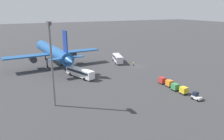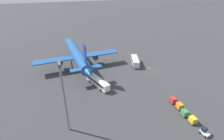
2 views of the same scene
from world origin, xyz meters
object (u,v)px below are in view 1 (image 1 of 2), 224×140
Objects in this scene: airplane at (53,52)px; cargo_cart_green at (175,87)px; shuttle_bus_far at (80,72)px; baggage_tug at (196,96)px; worker_person at (134,64)px; cargo_cart_yellow at (184,90)px; shuttle_bus_near at (118,58)px; cargo_cart_red at (162,80)px; cargo_cart_orange at (169,83)px.

airplane is 21.64× the size of cargo_cart_green.
shuttle_bus_far is at bearing 40.11° from cargo_cart_green.
airplane is at bearing -6.04° from shuttle_bus_far.
baggage_tug reaches higher than cargo_cart_green.
baggage_tug reaches higher than worker_person.
airplane is 53.72m from cargo_cart_yellow.
shuttle_bus_near is (-6.49, -26.33, -3.99)m from airplane.
cargo_cart_red is (9.55, -0.27, 0.00)m from cargo_cart_yellow.
airplane is 17.61× the size of baggage_tug.
cargo_cart_orange is at bearing -151.89° from airplane.
shuttle_bus_far is at bearing 101.01° from worker_person.
worker_person is (4.79, -24.61, -1.00)m from shuttle_bus_far.
cargo_cart_orange is at bearing -10.56° from cargo_cart_green.
shuttle_bus_far is at bearing 26.84° from baggage_tug.
cargo_cart_orange is (-34.14, 0.39, -0.78)m from shuttle_bus_near.
shuttle_bus_near is 5.16× the size of cargo_cart_green.
airplane reaches higher than shuttle_bus_far.
airplane is at bearing 93.12° from shuttle_bus_near.
shuttle_bus_far is at bearing -170.56° from airplane.
cargo_cart_orange is (6.37, -0.37, 0.00)m from cargo_cart_yellow.
shuttle_bus_far is 6.12× the size of cargo_cart_orange.
airplane is 50.85m from cargo_cart_green.
airplane is 25.61× the size of worker_person.
cargo_cart_green is 6.38m from cargo_cart_red.
worker_person is at bearing -120.90° from airplane.
shuttle_bus_near is at bearing -1.08° from cargo_cart_yellow.
shuttle_bus_far is (-19.43, -4.80, -4.10)m from airplane.
shuttle_bus_far reaches higher than cargo_cart_green.
baggage_tug is at bearing -163.80° from shuttle_bus_near.
cargo_cart_yellow is at bearing -164.11° from shuttle_bus_near.
cargo_cart_orange is (-40.63, -25.94, -4.77)m from airplane.
shuttle_bus_near is 5.16× the size of cargo_cart_yellow.
cargo_cart_red is at bearing -149.84° from airplane.
cargo_cart_red is (-18.02, -21.04, -0.68)m from shuttle_bus_far.
baggage_tug is (-44.85, 0.60, -1.03)m from shuttle_bus_near.
cargo_cart_green reaches higher than worker_person.
cargo_cart_yellow is (-40.51, 0.76, -0.78)m from shuttle_bus_near.
airplane is at bearing 63.55° from worker_person.
shuttle_bus_near is 6.11× the size of worker_person.
shuttle_bus_near reaches higher than cargo_cart_red.
shuttle_bus_near reaches higher than cargo_cart_orange.
worker_person is at bearing -142.30° from shuttle_bus_near.
shuttle_bus_far is 27.71m from cargo_cart_red.
baggage_tug reaches higher than cargo_cart_yellow.
shuttle_bus_near reaches higher than worker_person.
airplane is 45.75m from cargo_cart_red.
cargo_cart_yellow is (-32.36, 3.84, 0.32)m from worker_person.
cargo_cart_yellow reaches higher than worker_person.
shuttle_bus_far reaches higher than baggage_tug.
cargo_cart_red is (-22.81, 3.57, 0.32)m from worker_person.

